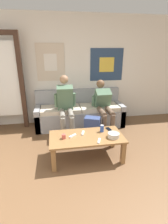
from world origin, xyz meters
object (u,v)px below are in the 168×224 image
(person_seated_adult, at_px, (66,104))
(pillar_candle, at_px, (64,136))
(person_seated_teen, at_px, (103,104))
(game_controller_near_left, at_px, (83,133))
(game_controller_far_center, at_px, (73,136))
(cell_phone, at_px, (109,129))
(backpack, at_px, (92,129))
(coffee_table, at_px, (86,140))
(game_controller_near_right, at_px, (99,141))
(ceramic_bowl, at_px, (114,135))
(couch, at_px, (80,114))
(drink_can_blue, at_px, (102,128))

(person_seated_adult, relative_size, pillar_candle, 14.29)
(person_seated_teen, height_order, game_controller_near_left, person_seated_teen)
(person_seated_adult, height_order, pillar_candle, person_seated_adult)
(game_controller_far_center, bearing_deg, person_seated_teen, 51.78)
(game_controller_near_left, xyz_separation_m, cell_phone, (0.49, 0.09, -0.01))
(pillar_candle, distance_m, game_controller_far_center, 0.16)
(person_seated_adult, relative_size, backpack, 2.67)
(coffee_table, distance_m, game_controller_near_right, 0.28)
(backpack, bearing_deg, person_seated_teen, 49.52)
(person_seated_teen, distance_m, pillar_candle, 1.46)
(person_seated_teen, relative_size, game_controller_far_center, 8.26)
(person_seated_adult, relative_size, game_controller_near_right, 8.60)
(game_controller_far_center, xyz_separation_m, cell_phone, (0.67, 0.16, -0.01))
(person_seated_adult, xyz_separation_m, game_controller_near_right, (0.43, -1.25, -0.25))
(ceramic_bowl, distance_m, cell_phone, 0.31)
(coffee_table, relative_size, pillar_candle, 13.97)
(person_seated_adult, xyz_separation_m, backpack, (0.51, -0.37, -0.45))
(ceramic_bowl, relative_size, pillar_candle, 2.23)
(coffee_table, height_order, pillar_candle, pillar_candle)
(ceramic_bowl, bearing_deg, coffee_table, 164.57)
(person_seated_adult, bearing_deg, couch, 45.67)
(game_controller_far_center, bearing_deg, coffee_table, -6.08)
(pillar_candle, relative_size, drink_can_blue, 0.71)
(ceramic_bowl, distance_m, game_controller_near_right, 0.28)
(person_seated_adult, distance_m, pillar_candle, 1.09)
(game_controller_near_left, relative_size, cell_phone, 1.02)
(game_controller_near_right, bearing_deg, ceramic_bowl, 19.15)
(game_controller_near_right, bearing_deg, drink_can_blue, 67.56)
(game_controller_near_left, relative_size, game_controller_far_center, 1.10)
(couch, xyz_separation_m, game_controller_far_center, (-0.32, -1.38, 0.14))
(coffee_table, xyz_separation_m, ceramic_bowl, (0.43, -0.12, 0.11))
(game_controller_far_center, bearing_deg, ceramic_bowl, -12.25)
(drink_can_blue, bearing_deg, couch, 98.95)
(person_seated_teen, bearing_deg, backpack, -130.48)
(backpack, bearing_deg, ceramic_bowl, -76.86)
(couch, xyz_separation_m, game_controller_near_left, (-0.14, -1.31, 0.14))
(game_controller_near_left, height_order, game_controller_far_center, same)
(coffee_table, distance_m, pillar_candle, 0.39)
(drink_can_blue, height_order, game_controller_near_right, drink_can_blue)
(game_controller_near_left, bearing_deg, cell_phone, 10.62)
(coffee_table, distance_m, game_controller_near_left, 0.13)
(drink_can_blue, height_order, game_controller_far_center, drink_can_blue)
(couch, relative_size, game_controller_near_right, 14.29)
(coffee_table, xyz_separation_m, drink_can_blue, (0.30, 0.12, 0.13))
(cell_phone, bearing_deg, person_seated_adult, 129.80)
(coffee_table, bearing_deg, person_seated_teen, 61.02)
(person_seated_teen, height_order, cell_phone, person_seated_teen)
(coffee_table, height_order, game_controller_far_center, game_controller_far_center)
(person_seated_adult, bearing_deg, cell_phone, -50.20)
(backpack, relative_size, pillar_candle, 5.36)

